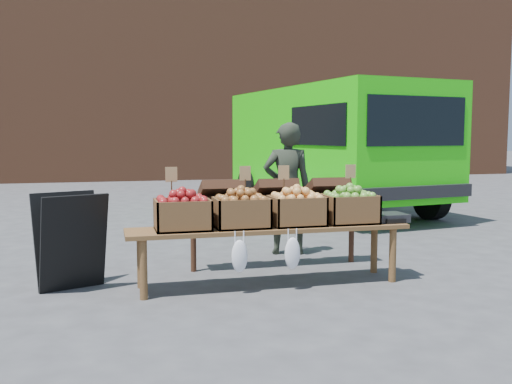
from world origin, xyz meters
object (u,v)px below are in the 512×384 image
object	(u,v)px
display_bench	(269,256)
crate_red_apples	(297,211)
crate_green_apples	(349,209)
crate_russet_pears	(241,213)
weighing_scale	(388,217)
back_table	(275,220)
chalkboard_sign	(71,241)
delivery_van	(332,151)
vendor	(287,189)
crate_golden_apples	(183,215)

from	to	relation	value
display_bench	crate_red_apples	distance (m)	0.51
crate_red_apples	crate_green_apples	bearing A→B (deg)	0.00
crate_russet_pears	weighing_scale	size ratio (longest dim) A/B	1.47
back_table	crate_red_apples	world-z (taller)	back_table
chalkboard_sign	back_table	distance (m)	2.14
delivery_van	crate_red_apples	xyz separation A→B (m)	(-2.34, -4.84, -0.43)
back_table	crate_russet_pears	size ratio (longest dim) A/B	4.20
chalkboard_sign	crate_green_apples	size ratio (longest dim) A/B	1.83
vendor	crate_red_apples	world-z (taller)	vendor
back_table	weighing_scale	size ratio (longest dim) A/B	6.18
vendor	crate_russet_pears	world-z (taller)	vendor
vendor	weighing_scale	world-z (taller)	vendor
back_table	delivery_van	bearing A→B (deg)	60.44
crate_russet_pears	vendor	bearing A→B (deg)	56.66
crate_russet_pears	crate_red_apples	world-z (taller)	same
crate_red_apples	weighing_scale	bearing A→B (deg)	0.00
vendor	display_bench	distance (m)	1.56
crate_golden_apples	crate_green_apples	distance (m)	1.65
delivery_van	weighing_scale	size ratio (longest dim) A/B	14.98
display_bench	back_table	bearing A→B (deg)	69.09
delivery_van	crate_green_apples	xyz separation A→B (m)	(-1.79, -4.84, -0.43)
chalkboard_sign	crate_russet_pears	distance (m)	1.61
chalkboard_sign	crate_golden_apples	size ratio (longest dim) A/B	1.83
vendor	weighing_scale	size ratio (longest dim) A/B	4.67
chalkboard_sign	crate_red_apples	xyz separation A→B (m)	(2.11, -0.33, 0.25)
vendor	display_bench	world-z (taller)	vendor
back_table	display_bench	xyz separation A→B (m)	(-0.28, -0.72, -0.24)
vendor	weighing_scale	xyz separation A→B (m)	(0.64, -1.34, -0.18)
vendor	crate_russet_pears	distance (m)	1.61
back_table	crate_red_apples	size ratio (longest dim) A/B	4.20
delivery_van	crate_golden_apples	bearing A→B (deg)	-134.74
delivery_van	vendor	distance (m)	4.05
display_bench	crate_green_apples	size ratio (longest dim) A/B	5.40
display_bench	weighing_scale	xyz separation A→B (m)	(1.25, 0.00, 0.33)
delivery_van	chalkboard_sign	world-z (taller)	delivery_van
display_bench	crate_russet_pears	distance (m)	0.51
display_bench	weighing_scale	size ratio (longest dim) A/B	7.94
delivery_van	crate_green_apples	distance (m)	5.18
crate_golden_apples	crate_red_apples	distance (m)	1.10
crate_green_apples	delivery_van	bearing A→B (deg)	69.72
crate_russet_pears	chalkboard_sign	bearing A→B (deg)	168.01
crate_russet_pears	weighing_scale	bearing A→B (deg)	0.00
weighing_scale	display_bench	bearing A→B (deg)	180.00
crate_russet_pears	crate_green_apples	xyz separation A→B (m)	(1.10, 0.00, 0.00)
back_table	crate_green_apples	distance (m)	0.93
display_bench	crate_green_apples	world-z (taller)	crate_green_apples
back_table	chalkboard_sign	bearing A→B (deg)	-169.52
crate_golden_apples	back_table	bearing A→B (deg)	33.20
crate_russet_pears	weighing_scale	world-z (taller)	crate_russet_pears
vendor	crate_red_apples	distance (m)	1.39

